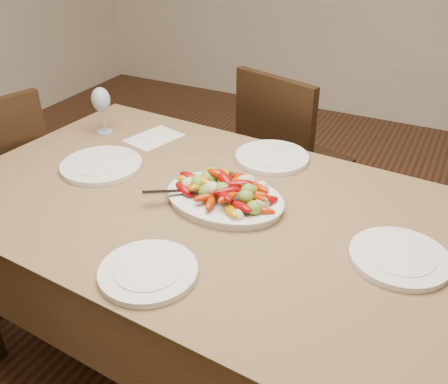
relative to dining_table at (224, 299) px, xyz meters
name	(u,v)px	position (x,y,z in m)	size (l,w,h in m)	color
floor	(169,377)	(-0.18, -0.12, -0.38)	(6.00, 6.00, 0.00)	#3F2213
dining_table	(224,299)	(0.00, 0.00, 0.00)	(1.84, 1.04, 0.76)	brown
chair_far	(295,162)	(-0.08, 0.93, 0.10)	(0.42, 0.42, 0.95)	black
serving_platter	(224,200)	(-0.01, 0.03, 0.39)	(0.38, 0.28, 0.02)	white
roasted_vegetables	(224,185)	(-0.01, 0.03, 0.45)	(0.31, 0.21, 0.09)	#7F0506
serving_spoon	(201,190)	(-0.08, 0.00, 0.43)	(0.28, 0.06, 0.03)	#9EA0A8
plate_left	(101,165)	(-0.52, 0.04, 0.39)	(0.29, 0.29, 0.02)	white
plate_right	(400,258)	(0.54, -0.01, 0.39)	(0.27, 0.27, 0.02)	white
plate_far	(272,157)	(0.00, 0.38, 0.39)	(0.27, 0.27, 0.02)	white
plate_near	(148,272)	(-0.03, -0.37, 0.39)	(0.26, 0.26, 0.02)	white
wine_glass	(102,109)	(-0.71, 0.30, 0.48)	(0.08, 0.08, 0.20)	#8C99A5
menu_card	(154,138)	(-0.49, 0.34, 0.38)	(0.15, 0.21, 0.00)	silver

